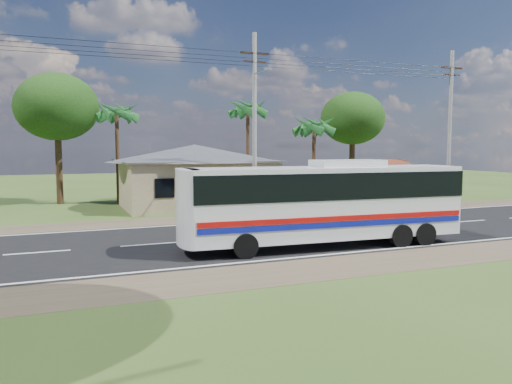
# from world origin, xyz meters

# --- Properties ---
(ground) EXTENTS (120.00, 120.00, 0.00)m
(ground) POSITION_xyz_m (0.00, 0.00, 0.00)
(ground) COLOR #2D4619
(ground) RESTS_ON ground
(road) EXTENTS (120.00, 16.00, 0.03)m
(road) POSITION_xyz_m (0.00, 0.00, 0.01)
(road) COLOR black
(road) RESTS_ON ground
(house) EXTENTS (12.40, 10.00, 5.00)m
(house) POSITION_xyz_m (1.00, 13.00, 2.64)
(house) COLOR tan
(house) RESTS_ON ground
(waiting_shed) EXTENTS (5.20, 4.48, 3.35)m
(waiting_shed) POSITION_xyz_m (13.00, 8.50, 2.73)
(waiting_shed) COLOR #331D12
(waiting_shed) RESTS_ON ground
(concrete_barrier) EXTENTS (7.00, 0.30, 0.90)m
(concrete_barrier) POSITION_xyz_m (12.00, 5.60, 0.45)
(concrete_barrier) COLOR #9E9E99
(concrete_barrier) RESTS_ON ground
(utility_poles) EXTENTS (32.80, 2.22, 11.00)m
(utility_poles) POSITION_xyz_m (2.67, 6.49, 5.77)
(utility_poles) COLOR #9E9E99
(utility_poles) RESTS_ON ground
(palm_near) EXTENTS (2.80, 2.80, 6.70)m
(palm_near) POSITION_xyz_m (9.50, 11.00, 5.71)
(palm_near) COLOR #47301E
(palm_near) RESTS_ON ground
(palm_mid) EXTENTS (2.80, 2.80, 8.20)m
(palm_mid) POSITION_xyz_m (6.00, 15.50, 7.16)
(palm_mid) COLOR #47301E
(palm_mid) RESTS_ON ground
(palm_far) EXTENTS (2.80, 2.80, 7.70)m
(palm_far) POSITION_xyz_m (-4.00, 16.00, 6.68)
(palm_far) COLOR #47301E
(palm_far) RESTS_ON ground
(tree_behind_house) EXTENTS (6.00, 6.00, 9.61)m
(tree_behind_house) POSITION_xyz_m (-8.00, 18.00, 7.12)
(tree_behind_house) COLOR #47301E
(tree_behind_house) RESTS_ON ground
(tree_behind_shed) EXTENTS (5.60, 5.60, 9.02)m
(tree_behind_shed) POSITION_xyz_m (16.00, 16.00, 6.68)
(tree_behind_shed) COLOR #47301E
(tree_behind_shed) RESTS_ON ground
(coach_bus) EXTENTS (12.08, 3.25, 3.71)m
(coach_bus) POSITION_xyz_m (2.44, -3.18, 2.12)
(coach_bus) COLOR silver
(coach_bus) RESTS_ON ground
(motorcycle) EXTENTS (1.86, 1.28, 0.93)m
(motorcycle) POSITION_xyz_m (0.46, 5.22, 0.46)
(motorcycle) COLOR black
(motorcycle) RESTS_ON ground
(person) EXTENTS (0.63, 0.52, 1.48)m
(person) POSITION_xyz_m (13.22, 4.55, 0.74)
(person) COLOR #1B2C97
(person) RESTS_ON ground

